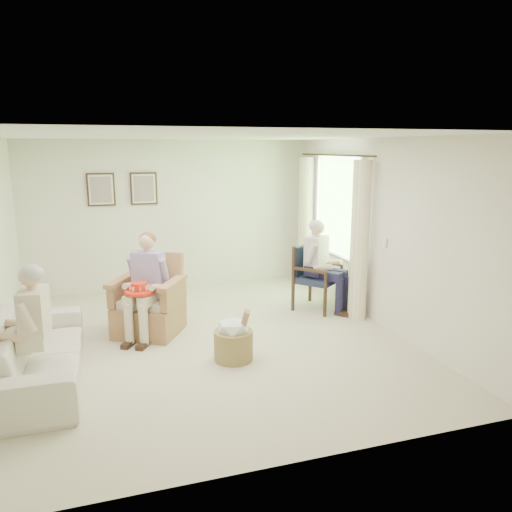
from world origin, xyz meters
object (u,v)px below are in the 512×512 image
wood_armchair (315,274)px  sofa (37,352)px  person_sofa (30,322)px  person_dark (320,259)px  person_wicker (148,278)px  wicker_armchair (149,309)px  red_hat (139,290)px  hatbox (234,339)px

wood_armchair → sofa: 4.16m
wood_armchair → person_sofa: (-3.90, -1.68, 0.22)m
person_dark → person_sofa: 4.19m
person_wicker → person_sofa: bearing=-107.0°
sofa → person_wicker: 1.67m
person_sofa → wood_armchair: bearing=120.1°
sofa → person_wicker: bearing=-53.6°
wood_armchair → sofa: size_ratio=0.43×
wicker_armchair → red_hat: size_ratio=2.82×
person_wicker → red_hat: bearing=-97.4°
wicker_armchair → wood_armchair: (2.61, 0.33, 0.20)m
person_wicker → red_hat: 0.23m
wood_armchair → person_wicker: (-2.61, -0.47, 0.26)m
wicker_armchair → red_hat: (-0.13, -0.31, 0.36)m
sofa → person_sofa: bearing=180.0°
wicker_armchair → person_dark: 2.66m
wicker_armchair → wood_armchair: 2.64m
sofa → hatbox: bearing=-93.4°
person_wicker → person_sofa: person_wicker is taller
wicker_armchair → person_sofa: size_ratio=0.81×
sofa → hatbox: hatbox is taller
person_sofa → person_wicker: bearing=139.9°
hatbox → red_hat: bearing=137.3°
wicker_armchair → person_wicker: 0.48m
wicker_armchair → person_wicker: bearing=-60.1°
person_dark → person_sofa: bearing=162.0°
hatbox → person_wicker: bearing=128.4°
wood_armchair → person_sofa: person_sofa is taller
person_sofa → hatbox: size_ratio=1.92×
wicker_armchair → person_dark: size_ratio=0.77×
wicker_armchair → wood_armchair: size_ratio=1.08×
person_dark → hatbox: bearing=179.2°
sofa → red_hat: size_ratio=6.01×
red_hat → person_sofa: bearing=-138.2°
sofa → red_hat: bearing=-56.0°
wood_armchair → person_sofa: size_ratio=0.75×
person_dark → wood_armchair: bearing=50.7°
person_wicker → person_dark: bearing=36.8°
sofa → person_dark: (3.90, 1.27, 0.47)m
person_dark → red_hat: size_ratio=3.64×
wicker_armchair → person_sofa: person_sofa is taller
person_wicker → hatbox: bearing=-21.6°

